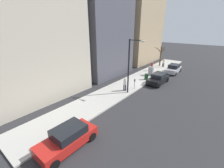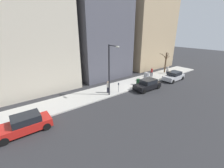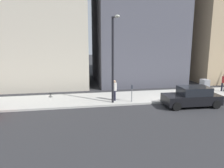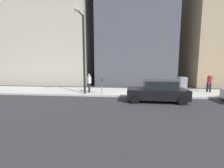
# 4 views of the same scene
# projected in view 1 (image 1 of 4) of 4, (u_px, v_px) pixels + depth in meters

# --- Properties ---
(ground_plane) EXTENTS (120.00, 120.00, 0.00)m
(ground_plane) POSITION_uv_depth(u_px,v_px,m) (148.00, 84.00, 22.10)
(ground_plane) COLOR #2B2B2D
(sidewalk) EXTENTS (4.00, 36.00, 0.15)m
(sidewalk) POSITION_uv_depth(u_px,v_px,m) (136.00, 80.00, 23.23)
(sidewalk) COLOR #B2AFA8
(sidewalk) RESTS_ON ground
(parked_car_silver) EXTENTS (2.00, 4.24, 1.52)m
(parked_car_silver) POSITION_uv_depth(u_px,v_px,m) (173.00, 69.00, 27.04)
(parked_car_silver) COLOR #B7B7BC
(parked_car_silver) RESTS_ON ground
(parked_car_black) EXTENTS (2.02, 4.25, 1.52)m
(parked_car_black) POSITION_uv_depth(u_px,v_px,m) (158.00, 79.00, 22.05)
(parked_car_black) COLOR black
(parked_car_black) RESTS_ON ground
(parked_car_red) EXTENTS (1.95, 4.21, 1.52)m
(parked_car_red) POSITION_uv_depth(u_px,v_px,m) (68.00, 138.00, 10.40)
(parked_car_red) COLOR red
(parked_car_red) RESTS_ON ground
(parking_meter) EXTENTS (0.14, 0.10, 1.35)m
(parking_meter) POSITION_uv_depth(u_px,v_px,m) (135.00, 83.00, 19.68)
(parking_meter) COLOR slate
(parking_meter) RESTS_ON sidewalk
(utility_box) EXTENTS (0.83, 0.61, 1.43)m
(utility_box) POSITION_uv_depth(u_px,v_px,m) (151.00, 71.00, 25.23)
(utility_box) COLOR #A8A399
(utility_box) RESTS_ON sidewalk
(streetlamp) EXTENTS (1.97, 0.32, 6.50)m
(streetlamp) POSITION_uv_depth(u_px,v_px,m) (131.00, 63.00, 17.37)
(streetlamp) COLOR black
(streetlamp) RESTS_ON sidewalk
(bare_tree) EXTENTS (2.29, 1.24, 4.03)m
(bare_tree) POSITION_uv_depth(u_px,v_px,m) (161.00, 55.00, 30.67)
(bare_tree) COLOR brown
(bare_tree) RESTS_ON sidewalk
(trash_bin) EXTENTS (0.56, 0.56, 0.90)m
(trash_bin) POSITION_uv_depth(u_px,v_px,m) (146.00, 77.00, 23.29)
(trash_bin) COLOR #14381E
(trash_bin) RESTS_ON sidewalk
(pedestrian_near_meter) EXTENTS (0.36, 0.36, 1.66)m
(pedestrian_near_meter) POSITION_uv_depth(u_px,v_px,m) (164.00, 62.00, 30.22)
(pedestrian_near_meter) COLOR #1E1E2D
(pedestrian_near_meter) RESTS_ON sidewalk
(pedestrian_midblock) EXTENTS (0.36, 0.36, 1.66)m
(pedestrian_midblock) POSITION_uv_depth(u_px,v_px,m) (152.00, 66.00, 27.75)
(pedestrian_midblock) COLOR #1E1E2D
(pedestrian_midblock) RESTS_ON sidewalk
(pedestrian_far_corner) EXTENTS (0.40, 0.36, 1.66)m
(pedestrian_far_corner) POSITION_uv_depth(u_px,v_px,m) (125.00, 84.00, 19.13)
(pedestrian_far_corner) COLOR #1E1E2D
(pedestrian_far_corner) RESTS_ON sidewalk
(office_tower_left) EXTENTS (11.61, 11.61, 16.46)m
(office_tower_left) POSITION_uv_depth(u_px,v_px,m) (130.00, 25.00, 34.79)
(office_tower_left) COLOR tan
(office_tower_left) RESTS_ON ground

